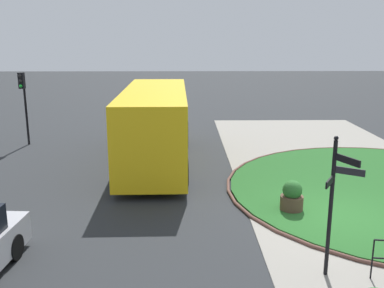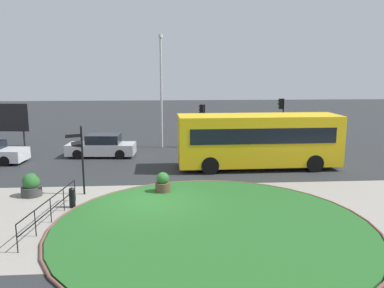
% 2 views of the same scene
% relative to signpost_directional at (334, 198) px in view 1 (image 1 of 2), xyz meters
% --- Properties ---
extents(ground, '(120.00, 120.00, 0.00)m').
position_rel_signpost_directional_xyz_m(ground, '(3.22, -1.35, -1.90)').
color(ground, '#282B2D').
extents(signpost_directional, '(0.71, 0.89, 3.26)m').
position_rel_signpost_directional_xyz_m(signpost_directional, '(0.00, 0.00, 0.00)').
color(signpost_directional, black).
rests_on(signpost_directional, ground).
extents(bus_yellow, '(9.50, 2.77, 3.18)m').
position_rel_signpost_directional_xyz_m(bus_yellow, '(9.39, 4.49, -0.19)').
color(bus_yellow, yellow).
rests_on(bus_yellow, ground).
extents(traffic_light_near, '(0.49, 0.27, 3.64)m').
position_rel_signpost_directional_xyz_m(traffic_light_near, '(12.73, 11.19, 0.78)').
color(traffic_light_near, black).
rests_on(traffic_light_near, ground).
extents(planter_kerbside, '(0.71, 0.71, 1.03)m').
position_rel_signpost_directional_xyz_m(planter_kerbside, '(3.76, -0.07, -1.42)').
color(planter_kerbside, brown).
rests_on(planter_kerbside, ground).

